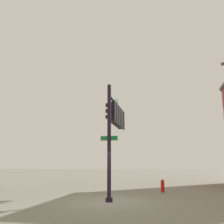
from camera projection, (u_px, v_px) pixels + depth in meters
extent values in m
plane|color=slate|center=(109.00, 202.00, 12.68)|extent=(120.00, 120.00, 0.00)
cylinder|color=black|center=(109.00, 141.00, 13.28)|extent=(0.20, 0.20, 6.10)
cylinder|color=black|center=(109.00, 200.00, 12.70)|extent=(0.36, 0.36, 0.20)
cylinder|color=black|center=(116.00, 104.00, 15.81)|extent=(4.26, 0.18, 0.14)
cylinder|color=black|center=(113.00, 108.00, 14.59)|extent=(1.95, 0.10, 1.07)
cube|color=black|center=(112.00, 112.00, 14.24)|extent=(0.33, 0.36, 1.10)
cube|color=black|center=(115.00, 112.00, 14.20)|extent=(0.44, 0.05, 1.22)
sphere|color=maroon|center=(108.00, 106.00, 14.35)|extent=(0.22, 0.22, 0.22)
cylinder|color=black|center=(107.00, 105.00, 14.38)|extent=(0.23, 0.14, 0.23)
sphere|color=#855607|center=(108.00, 112.00, 14.29)|extent=(0.22, 0.22, 0.22)
cylinder|color=black|center=(107.00, 111.00, 14.31)|extent=(0.23, 0.14, 0.23)
sphere|color=#20FF59|center=(108.00, 118.00, 14.22)|extent=(0.22, 0.22, 0.22)
cylinder|color=black|center=(107.00, 117.00, 14.24)|extent=(0.23, 0.14, 0.23)
cube|color=black|center=(114.00, 114.00, 14.88)|extent=(0.33, 0.36, 1.10)
cube|color=black|center=(117.00, 114.00, 14.83)|extent=(0.44, 0.05, 1.22)
sphere|color=maroon|center=(111.00, 108.00, 14.98)|extent=(0.22, 0.22, 0.22)
cylinder|color=black|center=(110.00, 108.00, 15.01)|extent=(0.23, 0.14, 0.23)
sphere|color=#855607|center=(110.00, 114.00, 14.92)|extent=(0.22, 0.22, 0.22)
cylinder|color=black|center=(110.00, 113.00, 14.94)|extent=(0.23, 0.14, 0.23)
sphere|color=#20FF59|center=(110.00, 120.00, 14.85)|extent=(0.22, 0.22, 0.22)
cylinder|color=black|center=(109.00, 119.00, 14.87)|extent=(0.23, 0.14, 0.23)
cube|color=black|center=(116.00, 116.00, 15.51)|extent=(0.33, 0.37, 1.10)
cube|color=black|center=(119.00, 116.00, 15.46)|extent=(0.44, 0.05, 1.22)
sphere|color=maroon|center=(113.00, 111.00, 15.62)|extent=(0.22, 0.22, 0.22)
cylinder|color=black|center=(112.00, 110.00, 15.64)|extent=(0.23, 0.14, 0.23)
sphere|color=#855607|center=(113.00, 116.00, 15.55)|extent=(0.22, 0.22, 0.22)
cylinder|color=black|center=(112.00, 115.00, 15.57)|extent=(0.23, 0.14, 0.23)
sphere|color=#20FF59|center=(113.00, 121.00, 15.48)|extent=(0.22, 0.22, 0.22)
cylinder|color=black|center=(112.00, 121.00, 15.50)|extent=(0.23, 0.14, 0.23)
cube|color=black|center=(118.00, 118.00, 16.14)|extent=(0.32, 0.36, 1.10)
cube|color=black|center=(121.00, 118.00, 16.09)|extent=(0.44, 0.04, 1.22)
sphere|color=maroon|center=(115.00, 113.00, 16.24)|extent=(0.22, 0.22, 0.22)
cylinder|color=black|center=(114.00, 112.00, 16.27)|extent=(0.23, 0.14, 0.23)
sphere|color=#855607|center=(115.00, 118.00, 16.18)|extent=(0.22, 0.22, 0.22)
cylinder|color=black|center=(114.00, 117.00, 16.20)|extent=(0.23, 0.14, 0.23)
sphere|color=#20FF59|center=(115.00, 123.00, 16.11)|extent=(0.22, 0.22, 0.22)
cylinder|color=black|center=(114.00, 122.00, 16.13)|extent=(0.23, 0.14, 0.23)
cube|color=black|center=(119.00, 119.00, 16.77)|extent=(0.33, 0.37, 1.10)
cube|color=black|center=(122.00, 119.00, 16.72)|extent=(0.44, 0.05, 1.22)
sphere|color=maroon|center=(116.00, 114.00, 16.88)|extent=(0.22, 0.22, 0.22)
cylinder|color=black|center=(116.00, 114.00, 16.90)|extent=(0.23, 0.14, 0.23)
sphere|color=#855607|center=(116.00, 119.00, 16.81)|extent=(0.22, 0.22, 0.22)
cylinder|color=black|center=(116.00, 119.00, 16.83)|extent=(0.23, 0.14, 0.23)
sphere|color=#20FF59|center=(116.00, 125.00, 16.74)|extent=(0.22, 0.22, 0.22)
cylinder|color=black|center=(116.00, 124.00, 16.77)|extent=(0.23, 0.14, 0.23)
cube|color=black|center=(121.00, 121.00, 17.40)|extent=(0.33, 0.37, 1.10)
cube|color=black|center=(124.00, 121.00, 17.36)|extent=(0.44, 0.05, 1.22)
sphere|color=maroon|center=(118.00, 116.00, 17.50)|extent=(0.22, 0.22, 0.22)
cylinder|color=black|center=(117.00, 115.00, 17.52)|extent=(0.23, 0.14, 0.23)
sphere|color=#855607|center=(118.00, 121.00, 17.43)|extent=(0.22, 0.22, 0.22)
cylinder|color=black|center=(117.00, 120.00, 17.45)|extent=(0.23, 0.14, 0.23)
sphere|color=#20FF59|center=(118.00, 126.00, 17.37)|extent=(0.22, 0.22, 0.22)
cylinder|color=black|center=(117.00, 125.00, 17.39)|extent=(0.23, 0.14, 0.23)
cube|color=white|center=(117.00, 101.00, 16.07)|extent=(0.94, 0.03, 0.26)
cube|color=#18783A|center=(117.00, 101.00, 16.07)|extent=(0.90, 0.04, 0.22)
cube|color=white|center=(109.00, 138.00, 13.31)|extent=(0.03, 0.94, 0.26)
cube|color=#106B2D|center=(109.00, 138.00, 13.31)|extent=(0.04, 0.90, 0.22)
cylinder|color=red|center=(163.00, 187.00, 16.85)|extent=(0.24, 0.24, 0.65)
sphere|color=red|center=(162.00, 181.00, 16.93)|extent=(0.22, 0.22, 0.22)
cylinder|color=red|center=(163.00, 187.00, 17.00)|extent=(0.12, 0.10, 0.10)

